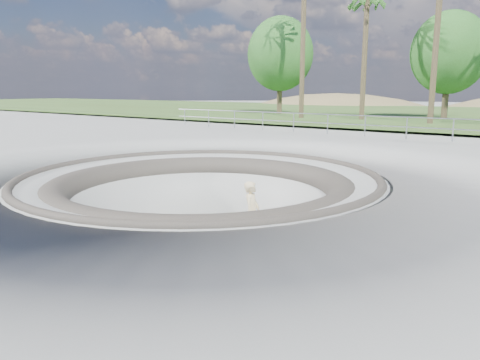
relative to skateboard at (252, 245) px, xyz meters
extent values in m
plane|color=#A6A6A1|center=(-1.58, -0.31, 1.83)|extent=(180.00, 180.00, 0.00)
torus|color=#A6A6A1|center=(-1.58, -0.31, -0.17)|extent=(14.00, 14.00, 4.00)
cylinder|color=#A6A6A1|center=(-1.58, -0.31, -0.12)|extent=(6.60, 6.60, 0.10)
torus|color=#4B443C|center=(-1.58, -0.31, 1.81)|extent=(10.24, 10.24, 0.24)
torus|color=#4B443C|center=(-1.58, -0.31, 1.38)|extent=(8.91, 8.91, 0.81)
cube|color=#3C5522|center=(-1.58, 33.69, 2.05)|extent=(180.00, 36.00, 0.12)
ellipsoid|color=olive|center=(-23.58, 54.69, -4.60)|extent=(50.40, 36.00, 23.40)
cylinder|color=gray|center=(-1.58, 11.69, 3.00)|extent=(25.00, 0.05, 0.05)
cylinder|color=gray|center=(-1.58, 11.69, 2.55)|extent=(25.00, 0.05, 0.05)
cube|color=brown|center=(0.00, 0.00, 0.01)|extent=(0.86, 0.40, 0.02)
cylinder|color=silver|center=(0.00, 0.00, -0.03)|extent=(0.07, 0.18, 0.04)
cylinder|color=silver|center=(0.00, 0.00, -0.03)|extent=(0.07, 0.18, 0.04)
cylinder|color=white|center=(0.00, 0.00, -0.04)|extent=(0.07, 0.04, 0.06)
cylinder|color=white|center=(0.00, 0.00, -0.04)|extent=(0.07, 0.04, 0.06)
cylinder|color=white|center=(0.00, 0.00, -0.04)|extent=(0.07, 0.04, 0.06)
cylinder|color=white|center=(0.00, 0.00, -0.04)|extent=(0.07, 0.04, 0.06)
imported|color=beige|center=(0.00, 0.00, 0.91)|extent=(0.62, 0.76, 1.79)
cylinder|color=brown|center=(-10.47, 21.11, 7.95)|extent=(0.36, 0.36, 11.90)
cylinder|color=brown|center=(-6.13, 22.19, 6.43)|extent=(0.36, 0.36, 8.86)
cylinder|color=brown|center=(-1.04, 20.98, 6.98)|extent=(0.36, 0.36, 9.96)
cylinder|color=brown|center=(-15.05, 25.28, 4.44)|extent=(0.44, 0.44, 4.87)
ellipsoid|color=#2C561D|center=(-15.05, 25.28, 7.22)|extent=(5.82, 5.29, 6.35)
cylinder|color=brown|center=(-1.47, 26.11, 4.24)|extent=(0.44, 0.44, 4.47)
ellipsoid|color=#2C561D|center=(-1.47, 26.11, 6.79)|extent=(5.34, 4.85, 5.83)
camera|label=1|loc=(7.22, -10.15, 4.29)|focal=35.00mm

